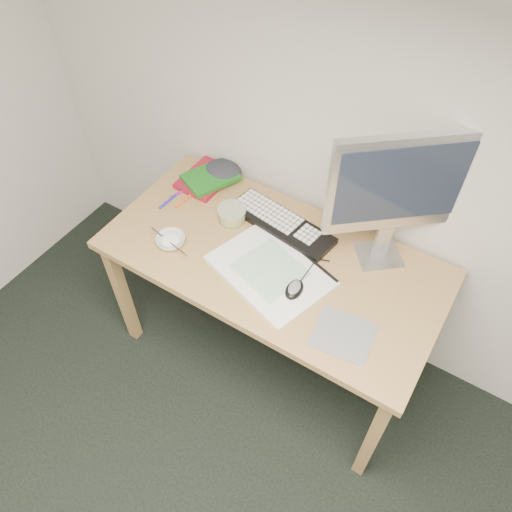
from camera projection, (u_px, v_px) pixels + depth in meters
The scene contains 18 objects.
desk at pixel (272, 269), 2.10m from camera, with size 1.40×0.70×0.75m.
mousepad at pixel (343, 335), 1.80m from camera, with size 0.21×0.19×0.00m, color gray.
sketchpad at pixel (270, 270), 1.99m from camera, with size 0.46×0.33×0.01m, color white.
keyboard at pixel (281, 224), 2.14m from camera, with size 0.48×0.15×0.03m, color black.
monitor at pixel (398, 188), 1.76m from camera, with size 0.41×0.36×0.59m.
mouse at pixel (294, 288), 1.90m from camera, with size 0.06×0.10×0.03m, color black.
rice_bowl at pixel (171, 241), 2.07m from camera, with size 0.12×0.12×0.04m, color silver.
chopsticks at pixel (168, 241), 2.04m from camera, with size 0.02×0.02×0.22m, color silver.
fruit_tub at pixel (232, 214), 2.16m from camera, with size 0.13×0.13×0.06m, color #E8C052.
book_red at pixel (206, 179), 2.34m from camera, with size 0.19×0.25×0.03m, color maroon.
book_green at pixel (210, 177), 2.31m from camera, with size 0.17×0.23×0.02m, color #1A6A1A.
cloth_lump at pixel (223, 171), 2.34m from camera, with size 0.15×0.13×0.06m, color #292C32.
pencil_pink at pixel (280, 250), 2.06m from camera, with size 0.01×0.01×0.17m, color pink.
pencil_tan at pixel (272, 247), 2.07m from camera, with size 0.01×0.01×0.18m, color #A27B55.
pencil_black at pixel (309, 258), 2.03m from camera, with size 0.01×0.01×0.17m, color black.
marker_blue at pixel (169, 200), 2.25m from camera, with size 0.01×0.01×0.12m, color #2126B3.
marker_orange at pixel (186, 199), 2.26m from camera, with size 0.01×0.01×0.14m, color orange.
marker_purple at pixel (182, 192), 2.29m from camera, with size 0.01×0.01×0.12m, color purple.
Camera 1 is at (0.36, 0.28, 2.31)m, focal length 35.00 mm.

